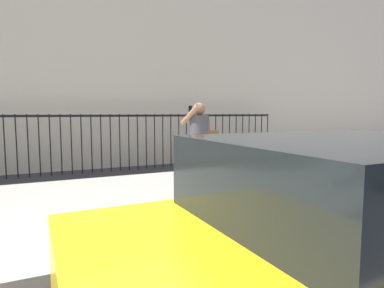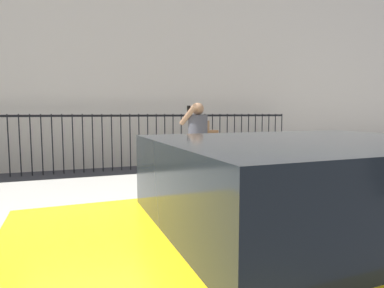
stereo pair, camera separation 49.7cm
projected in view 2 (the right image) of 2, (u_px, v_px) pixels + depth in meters
name	position (u px, v px, depth m)	size (l,w,h in m)	color
ground_plane	(137.00, 265.00, 3.44)	(60.00, 60.00, 0.00)	#333338
sidewalk	(114.00, 204.00, 5.49)	(28.00, 4.40, 0.15)	#9E9B93
building_facade	(89.00, 14.00, 10.91)	(28.00, 4.00, 9.97)	beige
iron_fence	(97.00, 135.00, 8.86)	(12.03, 0.04, 1.60)	black
taxi_yellow	(325.00, 245.00, 2.25)	(4.24, 1.94, 1.45)	yellow
pedestrian_on_phone	(199.00, 142.00, 5.70)	(0.70, 0.50, 1.65)	#936B4C
street_bench	(261.00, 154.00, 7.69)	(1.60, 0.45, 0.95)	brown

